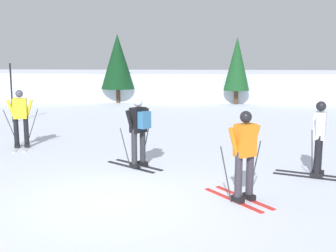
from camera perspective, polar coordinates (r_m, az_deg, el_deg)
The scene contains 9 objects.
ground_plane at distance 8.29m, azimuth -7.57°, elevation -9.76°, with size 120.00×120.00×0.00m, color silver.
far_snow_ridge at distance 27.85m, azimuth 0.43°, elevation 5.55°, with size 80.00×7.08×1.63m, color silver.
skier_black at distance 10.33m, azimuth -3.88°, elevation -0.38°, with size 1.48×1.28×1.71m.
skier_orange at distance 8.04m, azimuth 10.11°, elevation -3.62°, with size 1.24×1.51×1.71m.
skier_yellow at distance 13.26m, azimuth -18.98°, elevation 1.14°, with size 0.98×1.64×1.71m.
skier_white at distance 10.09m, azimuth 19.38°, elevation -1.36°, with size 1.62×0.96×1.71m.
trail_marker_pole at distance 18.41m, azimuth -20.04°, elevation 4.13°, with size 0.07×0.07×2.38m, color black.
conifer_far_left at distance 24.59m, azimuth -6.70°, elevation 8.48°, with size 1.89×1.89×3.86m.
conifer_far_right at distance 23.96m, azimuth 9.13°, elevation 8.14°, with size 1.42×1.42×3.68m.
Camera 1 is at (1.57, -7.67, 2.71)m, focal length 45.93 mm.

